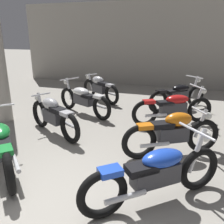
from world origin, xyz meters
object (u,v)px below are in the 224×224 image
(motorcycle_left_row_3, at_px, (100,88))
(motorcycle_right_row_0, at_px, (156,173))
(motorcycle_left_row_1, at_px, (53,115))
(motorcycle_right_row_2, at_px, (174,107))
(motorcycle_right_row_1, at_px, (173,133))
(motorcycle_left_row_2, at_px, (83,99))
(motorcycle_left_row_0, at_px, (2,144))
(motorcycle_right_row_3, at_px, (178,95))

(motorcycle_left_row_3, bearing_deg, motorcycle_right_row_0, -60.81)
(motorcycle_left_row_1, height_order, motorcycle_right_row_2, motorcycle_right_row_2)
(motorcycle_left_row_1, xyz_separation_m, motorcycle_right_row_1, (2.67, -0.18, 0.00))
(motorcycle_left_row_2, xyz_separation_m, motorcycle_right_row_2, (2.52, -0.03, 0.00))
(motorcycle_left_row_3, bearing_deg, motorcycle_left_row_1, -88.86)
(motorcycle_left_row_2, bearing_deg, motorcycle_right_row_2, -0.74)
(motorcycle_left_row_0, xyz_separation_m, motorcycle_right_row_3, (2.59, 4.47, 0.00))
(motorcycle_right_row_0, height_order, motorcycle_right_row_1, motorcycle_right_row_0)
(motorcycle_left_row_3, bearing_deg, motorcycle_left_row_2, -86.91)
(motorcycle_left_row_1, bearing_deg, motorcycle_right_row_2, 31.04)
(motorcycle_left_row_2, distance_m, motorcycle_left_row_3, 1.52)
(motorcycle_left_row_1, bearing_deg, motorcycle_left_row_0, -90.52)
(motorcycle_right_row_0, bearing_deg, motorcycle_right_row_3, 89.98)
(motorcycle_left_row_2, bearing_deg, motorcycle_right_row_0, -51.41)
(motorcycle_right_row_2, xyz_separation_m, motorcycle_right_row_3, (0.03, 1.37, 0.00))
(motorcycle_right_row_2, bearing_deg, motorcycle_left_row_3, 149.27)
(motorcycle_left_row_2, relative_size, motorcycle_right_row_3, 1.22)
(motorcycle_left_row_1, bearing_deg, motorcycle_right_row_3, 48.43)
(motorcycle_left_row_1, relative_size, motorcycle_right_row_0, 1.05)
(motorcycle_left_row_2, xyz_separation_m, motorcycle_left_row_3, (-0.08, 1.51, 0.01))
(motorcycle_left_row_0, xyz_separation_m, motorcycle_right_row_2, (2.56, 3.10, 0.00))
(motorcycle_left_row_0, height_order, motorcycle_left_row_1, motorcycle_left_row_0)
(motorcycle_left_row_0, relative_size, motorcycle_right_row_0, 0.99)
(motorcycle_right_row_1, bearing_deg, motorcycle_left_row_2, 146.61)
(motorcycle_left_row_3, height_order, motorcycle_right_row_2, motorcycle_right_row_2)
(motorcycle_left_row_2, distance_m, motorcycle_right_row_1, 3.17)
(motorcycle_left_row_2, height_order, motorcycle_right_row_1, motorcycle_left_row_2)
(motorcycle_right_row_2, bearing_deg, motorcycle_left_row_0, -129.48)
(motorcycle_right_row_0, relative_size, motorcycle_right_row_3, 1.04)
(motorcycle_left_row_1, relative_size, motorcycle_left_row_3, 1.04)
(motorcycle_left_row_0, height_order, motorcycle_right_row_0, same)
(motorcycle_left_row_0, relative_size, motorcycle_right_row_3, 1.02)
(motorcycle_left_row_1, height_order, motorcycle_right_row_0, motorcycle_right_row_0)
(motorcycle_left_row_1, distance_m, motorcycle_left_row_2, 1.56)
(motorcycle_left_row_0, distance_m, motorcycle_left_row_3, 4.65)
(motorcycle_left_row_1, xyz_separation_m, motorcycle_left_row_2, (0.02, 1.56, -0.01))
(motorcycle_left_row_2, bearing_deg, motorcycle_right_row_3, 27.66)
(motorcycle_left_row_0, distance_m, motorcycle_right_row_0, 2.59)
(motorcycle_left_row_1, bearing_deg, motorcycle_right_row_1, -3.91)
(motorcycle_left_row_3, distance_m, motorcycle_right_row_2, 3.03)
(motorcycle_right_row_3, bearing_deg, motorcycle_left_row_1, -131.57)
(motorcycle_right_row_2, bearing_deg, motorcycle_right_row_3, 88.76)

